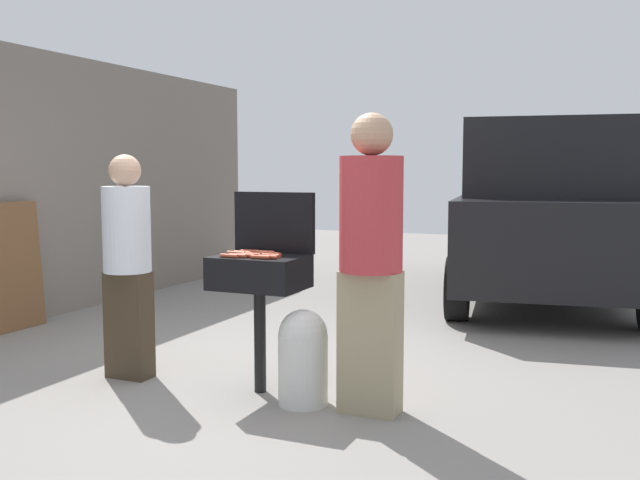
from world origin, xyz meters
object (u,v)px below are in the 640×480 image
object	(u,v)px
hot_dog_5	(238,256)
hot_dog_10	(236,253)
hot_dog_13	(229,256)
hot_dog_6	(246,255)
parked_minivan	(548,211)
hot_dog_1	(250,251)
hot_dog_0	(256,254)
hot_dog_12	(268,257)
person_left	(127,258)
hot_dog_4	(260,257)
person_right	(371,253)
hot_dog_2	(242,253)
leaning_board	(3,268)
hot_dog_3	(273,254)
hot_dog_7	(265,252)
hot_dog_11	(251,255)
bbq_grill	(259,277)
hot_dog_8	(271,256)
propane_tank	(303,355)

from	to	relation	value
hot_dog_5	hot_dog_10	size ratio (longest dim) A/B	1.00
hot_dog_5	hot_dog_13	distance (m)	0.05
hot_dog_6	parked_minivan	bearing A→B (deg)	72.25
hot_dog_1	hot_dog_0	bearing A→B (deg)	-46.36
hot_dog_12	person_left	xyz separation A→B (m)	(-1.16, 0.04, -0.07)
hot_dog_4	person_right	xyz separation A→B (m)	(0.73, 0.06, 0.06)
hot_dog_2	leaning_board	size ratio (longest dim) A/B	0.11
leaning_board	hot_dog_13	bearing A→B (deg)	-15.25
hot_dog_3	parked_minivan	world-z (taller)	parked_minivan
hot_dog_7	hot_dog_11	distance (m)	0.17
hot_dog_1	hot_dog_3	distance (m)	0.24
bbq_grill	hot_dog_7	bearing A→B (deg)	95.78
bbq_grill	hot_dog_10	xyz separation A→B (m)	(-0.17, -0.01, 0.16)
hot_dog_6	parked_minivan	xyz separation A→B (m)	(1.45, 4.52, 0.08)
hot_dog_8	parked_minivan	world-z (taller)	parked_minivan
hot_dog_7	hot_dog_10	distance (m)	0.20
hot_dog_8	hot_dog_12	size ratio (longest dim) A/B	1.00
hot_dog_5	hot_dog_6	xyz separation A→B (m)	(0.04, 0.03, 0.00)
hot_dog_0	hot_dog_1	xyz separation A→B (m)	(-0.11, 0.11, 0.00)
bbq_grill	hot_dog_11	distance (m)	0.17
hot_dog_7	propane_tank	bearing A→B (deg)	-29.93
hot_dog_6	hot_dog_13	xyz separation A→B (m)	(-0.09, -0.06, 0.00)
parked_minivan	hot_dog_0	bearing A→B (deg)	64.00
hot_dog_0	person_right	size ratio (longest dim) A/B	0.07
hot_dog_12	hot_dog_11	bearing A→B (deg)	159.59
hot_dog_8	propane_tank	bearing A→B (deg)	-15.04
hot_dog_11	parked_minivan	world-z (taller)	parked_minivan
hot_dog_13	leaning_board	xyz separation A→B (m)	(-2.87, 0.78, -0.34)
hot_dog_1	leaning_board	world-z (taller)	leaning_board
hot_dog_2	hot_dog_12	world-z (taller)	same
hot_dog_6	hot_dog_7	xyz separation A→B (m)	(0.03, 0.21, 0.00)
hot_dog_13	leaning_board	world-z (taller)	leaning_board
propane_tank	leaning_board	xyz separation A→B (m)	(-3.38, 0.73, 0.28)
hot_dog_3	hot_dog_4	size ratio (longest dim) A/B	1.00
hot_dog_4	hot_dog_5	world-z (taller)	same
hot_dog_12	hot_dog_0	bearing A→B (deg)	142.94
parked_minivan	hot_dog_4	bearing A→B (deg)	65.80
hot_dog_3	hot_dog_11	distance (m)	0.14
hot_dog_5	leaning_board	world-z (taller)	leaning_board
hot_dog_8	hot_dog_12	xyz separation A→B (m)	(0.02, -0.07, 0.00)
propane_tank	parked_minivan	xyz separation A→B (m)	(1.03, 4.53, 0.70)
hot_dog_2	hot_dog_7	xyz separation A→B (m)	(0.13, 0.08, 0.00)
hot_dog_0	hot_dog_3	world-z (taller)	same
leaning_board	parked_minivan	bearing A→B (deg)	40.75
hot_dog_12	parked_minivan	xyz separation A→B (m)	(1.27, 4.53, 0.08)
hot_dog_4	leaning_board	bearing A→B (deg)	166.10
hot_dog_2	hot_dog_10	distance (m)	0.05
hot_dog_7	hot_dog_10	world-z (taller)	same
leaning_board	hot_dog_4	bearing A→B (deg)	-13.90
hot_dog_12	hot_dog_13	bearing A→B (deg)	-169.80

